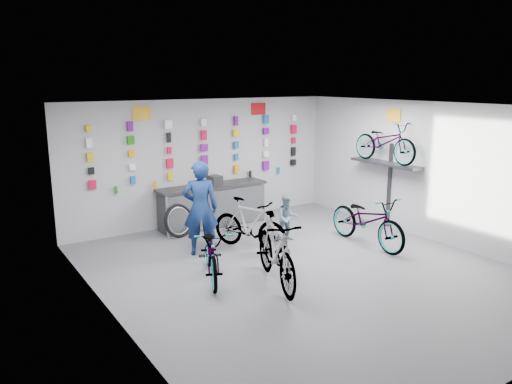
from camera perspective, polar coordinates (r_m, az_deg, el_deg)
floor at (r=9.34m, az=5.60°, el=-9.02°), size 8.00×8.00×0.00m
ceiling at (r=8.69m, az=6.03°, el=9.70°), size 8.00×8.00×0.00m
wall_back at (r=12.20m, az=-6.06°, el=3.47°), size 7.00×0.00×7.00m
wall_left at (r=7.28m, az=-16.22°, el=-3.33°), size 0.00×8.00×8.00m
wall_right at (r=11.38m, az=19.68°, el=2.12°), size 0.00×8.00×8.00m
counter at (r=12.01m, az=-4.95°, el=-1.59°), size 2.70×0.66×1.00m
merch_wall at (r=12.14m, az=-5.56°, el=4.82°), size 5.56×0.08×1.56m
wall_bracket at (r=12.01m, az=14.63°, el=2.81°), size 0.39×1.90×2.00m
sign_left at (r=11.45m, az=-12.93°, el=8.76°), size 0.42×0.02×0.30m
sign_right at (r=12.86m, az=0.29°, el=9.48°), size 0.42×0.02×0.30m
sign_side at (r=11.99m, az=15.45°, el=8.46°), size 0.02×0.40×0.30m
bike_left at (r=8.86m, az=-5.08°, el=-6.89°), size 1.31×1.94×0.96m
bike_center at (r=8.53m, az=2.31°, el=-6.75°), size 1.17×2.10×1.22m
bike_right at (r=10.80m, az=12.63°, el=-3.13°), size 0.78×2.12×1.11m
bike_service at (r=10.27m, az=-0.71°, el=-3.72°), size 1.17×1.85×1.08m
bike_wall at (r=11.87m, az=14.54°, el=5.57°), size 0.63×1.80×0.95m
clerk at (r=9.95m, az=-6.37°, el=-1.85°), size 0.83×0.72×1.91m
customer at (r=10.88m, az=3.58°, el=-2.99°), size 0.59×0.52×1.01m
spare_wheel at (r=11.27m, az=-8.81°, el=-3.26°), size 0.80×0.39×0.76m
register at (r=11.91m, az=-4.74°, el=1.36°), size 0.31×0.33×0.22m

